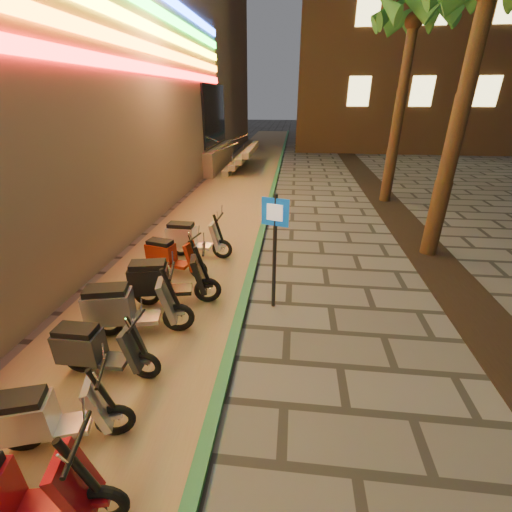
# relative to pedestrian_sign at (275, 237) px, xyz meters

# --- Properties ---
(parking_strip) EXTENTS (3.40, 60.00, 0.01)m
(parking_strip) POSITION_rel_pedestrian_sign_xyz_m (-2.30, 5.94, -1.46)
(parking_strip) COLOR #8C7251
(parking_strip) RESTS_ON ground
(green_curb) EXTENTS (0.18, 60.00, 0.10)m
(green_curb) POSITION_rel_pedestrian_sign_xyz_m (-0.60, 5.94, -1.42)
(green_curb) COLOR #276A3E
(green_curb) RESTS_ON ground
(planting_strip) EXTENTS (1.20, 40.00, 0.02)m
(planting_strip) POSITION_rel_pedestrian_sign_xyz_m (3.90, 0.94, -1.46)
(planting_strip) COLOR black
(planting_strip) RESTS_ON ground
(palm_d) EXTENTS (2.97, 3.02, 7.16)m
(palm_d) POSITION_rel_pedestrian_sign_xyz_m (3.90, 7.94, 4.48)
(palm_d) COLOR #472D19
(palm_d) RESTS_ON ground
(pedestrian_sign) EXTENTS (0.49, 0.16, 2.26)m
(pedestrian_sign) POSITION_rel_pedestrian_sign_xyz_m (0.00, 0.00, 0.00)
(pedestrian_sign) COLOR black
(pedestrian_sign) RESTS_ON ground
(scooter_3) EXTENTS (1.74, 0.80, 1.22)m
(scooter_3) POSITION_rel_pedestrian_sign_xyz_m (-2.19, -4.15, -0.93)
(scooter_3) COLOR black
(scooter_3) RESTS_ON ground
(scooter_4) EXTENTS (1.50, 0.81, 1.07)m
(scooter_4) POSITION_rel_pedestrian_sign_xyz_m (-2.40, -3.26, -1.00)
(scooter_4) COLOR black
(scooter_4) RESTS_ON ground
(scooter_5) EXTENTS (1.52, 0.53, 1.07)m
(scooter_5) POSITION_rel_pedestrian_sign_xyz_m (-2.45, -2.10, -1.00)
(scooter_5) COLOR black
(scooter_5) RESTS_ON ground
(scooter_6) EXTENTS (1.78, 0.84, 1.25)m
(scooter_6) POSITION_rel_pedestrian_sign_xyz_m (-2.41, -1.16, -0.92)
(scooter_6) COLOR black
(scooter_6) RESTS_ON ground
(scooter_7) EXTENTS (1.75, 0.80, 1.23)m
(scooter_7) POSITION_rel_pedestrian_sign_xyz_m (-2.12, -0.16, -0.93)
(scooter_7) COLOR black
(scooter_7) RESTS_ON ground
(scooter_8) EXTENTS (1.50, 0.71, 1.05)m
(scooter_8) POSITION_rel_pedestrian_sign_xyz_m (-2.45, 1.10, -1.01)
(scooter_8) COLOR black
(scooter_8) RESTS_ON ground
(scooter_9) EXTENTS (1.66, 0.58, 1.17)m
(scooter_9) POSITION_rel_pedestrian_sign_xyz_m (-2.22, 2.07, -0.96)
(scooter_9) COLOR black
(scooter_9) RESTS_ON ground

